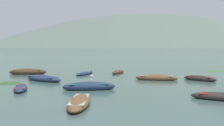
{
  "coord_description": "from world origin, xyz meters",
  "views": [
    {
      "loc": [
        0.64,
        -4.31,
        3.07
      ],
      "look_at": [
        2.55,
        43.87,
        0.14
      ],
      "focal_mm": 41.84,
      "sensor_mm": 36.0,
      "label": 1
    }
  ],
  "objects": [
    {
      "name": "rowboat_7",
      "position": [
        -0.28,
        14.47,
        0.22
      ],
      "size": [
        3.93,
        1.61,
        0.72
      ],
      "color": "navy",
      "rests_on": "ground"
    },
    {
      "name": "rowboat_6",
      "position": [
        9.7,
        19.29,
        0.18
      ],
      "size": [
        2.84,
        3.1,
        0.58
      ],
      "color": "#2D2826",
      "rests_on": "ground"
    },
    {
      "name": "mountain_1",
      "position": [
        -742.65,
        2191.9,
        309.82
      ],
      "size": [
        2528.46,
        2528.46,
        619.65
      ],
      "primitive_type": "cone",
      "color": "slate",
      "rests_on": "ground"
    },
    {
      "name": "rowboat_8",
      "position": [
        2.57,
        26.23,
        0.15
      ],
      "size": [
        2.09,
        3.41,
        0.47
      ],
      "color": "#4C3323",
      "rests_on": "ground"
    },
    {
      "name": "rowboat_3",
      "position": [
        7.78,
        10.43,
        0.17
      ],
      "size": [
        3.9,
        2.67,
        0.55
      ],
      "color": "#2D2826",
      "rests_on": "ground"
    },
    {
      "name": "rowboat_0",
      "position": [
        5.77,
        19.8,
        0.21
      ],
      "size": [
        4.16,
        2.3,
        0.66
      ],
      "color": "brown",
      "rests_on": "ground"
    },
    {
      "name": "weed_patch_2",
      "position": [
        15.53,
        28.32,
        0.0
      ],
      "size": [
        3.71,
        3.56,
        0.14
      ],
      "primitive_type": "ellipsoid",
      "rotation": [
        0.0,
        0.0,
        2.57
      ],
      "color": "#477033",
      "rests_on": "ground"
    },
    {
      "name": "ground_plane",
      "position": [
        0.0,
        1500.0,
        0.0
      ],
      "size": [
        6000.0,
        6000.0,
        0.0
      ],
      "primitive_type": "plane",
      "color": "#425B56"
    },
    {
      "name": "rowboat_4",
      "position": [
        -4.68,
        19.62,
        0.2
      ],
      "size": [
        4.24,
        3.76,
        0.64
      ],
      "color": "navy",
      "rests_on": "ground"
    },
    {
      "name": "rowboat_11",
      "position": [
        -1.25,
        24.61,
        0.13
      ],
      "size": [
        2.24,
        3.15,
        0.42
      ],
      "color": "navy",
      "rests_on": "ground"
    },
    {
      "name": "mooring_buoy",
      "position": [
        -0.41,
        22.47,
        0.09
      ],
      "size": [
        0.37,
        0.37,
        0.83
      ],
      "color": "silver",
      "rests_on": "ground"
    },
    {
      "name": "rowboat_2",
      "position": [
        -7.79,
        25.68,
        0.25
      ],
      "size": [
        4.21,
        1.42,
        0.8
      ],
      "color": "#4C3323",
      "rests_on": "ground"
    },
    {
      "name": "rowboat_12",
      "position": [
        -5.17,
        14.45,
        0.15
      ],
      "size": [
        1.62,
        3.41,
        0.47
      ],
      "color": "navy",
      "rests_on": "ground"
    },
    {
      "name": "weed_patch_1",
      "position": [
        -7.24,
        17.95,
        0.0
      ],
      "size": [
        2.1,
        2.23,
        0.14
      ],
      "primitive_type": "ellipsoid",
      "rotation": [
        0.0,
        0.0,
        1.61
      ],
      "color": "#2D5628",
      "rests_on": "ground"
    },
    {
      "name": "rowboat_1",
      "position": [
        -0.55,
        9.4,
        0.16
      ],
      "size": [
        1.32,
        4.29,
        0.52
      ],
      "color": "brown",
      "rests_on": "ground"
    },
    {
      "name": "mountain_2",
      "position": [
        216.17,
        1828.52,
        292.03
      ],
      "size": [
        2151.0,
        2151.0,
        584.07
      ],
      "primitive_type": "cone",
      "color": "slate",
      "rests_on": "ground"
    }
  ]
}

